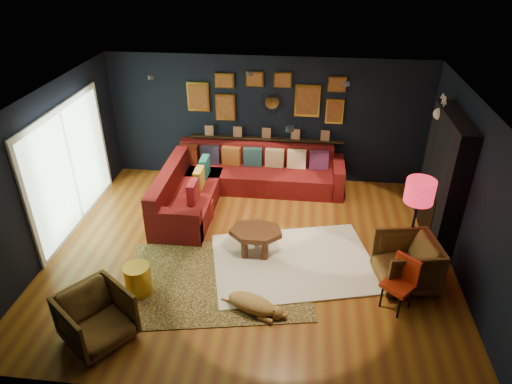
# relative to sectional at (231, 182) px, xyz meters

# --- Properties ---
(floor) EXTENTS (6.50, 6.50, 0.00)m
(floor) POSITION_rel_sectional_xyz_m (0.61, -1.81, -0.32)
(floor) COLOR #8D5719
(floor) RESTS_ON ground
(room_walls) EXTENTS (6.50, 6.50, 6.50)m
(room_walls) POSITION_rel_sectional_xyz_m (0.61, -1.81, 1.27)
(room_walls) COLOR black
(room_walls) RESTS_ON ground
(sectional) EXTENTS (3.41, 2.69, 0.86)m
(sectional) POSITION_rel_sectional_xyz_m (0.00, 0.00, 0.00)
(sectional) COLOR maroon
(sectional) RESTS_ON ground
(ledge) EXTENTS (3.20, 0.12, 0.04)m
(ledge) POSITION_rel_sectional_xyz_m (0.61, 0.87, 0.60)
(ledge) COLOR black
(ledge) RESTS_ON room_walls
(gallery_wall) EXTENTS (3.15, 0.04, 1.02)m
(gallery_wall) POSITION_rel_sectional_xyz_m (0.60, 0.91, 1.48)
(gallery_wall) COLOR gold
(gallery_wall) RESTS_ON room_walls
(sunburst_mirror) EXTENTS (0.47, 0.16, 0.47)m
(sunburst_mirror) POSITION_rel_sectional_xyz_m (0.71, 0.91, 1.38)
(sunburst_mirror) COLOR silver
(sunburst_mirror) RESTS_ON room_walls
(fireplace) EXTENTS (0.31, 1.60, 2.20)m
(fireplace) POSITION_rel_sectional_xyz_m (3.71, -0.91, 0.70)
(fireplace) COLOR black
(fireplace) RESTS_ON ground
(deer_head) EXTENTS (0.50, 0.28, 0.45)m
(deer_head) POSITION_rel_sectional_xyz_m (3.75, -0.41, 1.73)
(deer_head) COLOR white
(deer_head) RESTS_ON fireplace
(sliding_door) EXTENTS (0.06, 2.80, 2.20)m
(sliding_door) POSITION_rel_sectional_xyz_m (-2.60, -1.21, 0.78)
(sliding_door) COLOR white
(sliding_door) RESTS_ON ground
(ceiling_spots) EXTENTS (3.30, 2.50, 0.06)m
(ceiling_spots) POSITION_rel_sectional_xyz_m (0.61, -1.01, 2.24)
(ceiling_spots) COLOR black
(ceiling_spots) RESTS_ON room_walls
(shag_rug) EXTENTS (2.91, 2.41, 0.03)m
(shag_rug) POSITION_rel_sectional_xyz_m (1.33, -2.01, -0.31)
(shag_rug) COLOR silver
(shag_rug) RESTS_ON ground
(leopard_rug) EXTENTS (3.07, 2.44, 0.02)m
(leopard_rug) POSITION_rel_sectional_xyz_m (0.19, -2.54, -0.31)
(leopard_rug) COLOR tan
(leopard_rug) RESTS_ON ground
(coffee_table) EXTENTS (0.89, 0.67, 0.44)m
(coffee_table) POSITION_rel_sectional_xyz_m (0.70, -1.82, 0.07)
(coffee_table) COLOR brown
(coffee_table) RESTS_ON shag_rug
(pouf) EXTENTS (0.50, 0.50, 0.33)m
(pouf) POSITION_rel_sectional_xyz_m (-0.45, -0.84, -0.12)
(pouf) COLOR maroon
(pouf) RESTS_ON shag_rug
(armchair_left) EXTENTS (1.06, 1.07, 0.81)m
(armchair_left) POSITION_rel_sectional_xyz_m (-1.12, -3.85, 0.08)
(armchair_left) COLOR #A47431
(armchair_left) RESTS_ON ground
(armchair_right) EXTENTS (0.91, 0.95, 0.85)m
(armchair_right) POSITION_rel_sectional_xyz_m (3.01, -2.28, 0.10)
(armchair_right) COLOR #A47431
(armchair_right) RESTS_ON ground
(gold_stool) EXTENTS (0.39, 0.39, 0.48)m
(gold_stool) POSITION_rel_sectional_xyz_m (-0.90, -2.95, -0.08)
(gold_stool) COLOR gold
(gold_stool) RESTS_ON ground
(orange_chair) EXTENTS (0.54, 0.54, 0.81)m
(orange_chair) POSITION_rel_sectional_xyz_m (2.85, -2.78, 0.15)
(orange_chair) COLOR black
(orange_chair) RESTS_ON ground
(floor_lamp) EXTENTS (0.43, 0.43, 1.56)m
(floor_lamp) POSITION_rel_sectional_xyz_m (3.11, -1.86, 0.98)
(floor_lamp) COLOR black
(floor_lamp) RESTS_ON ground
(dog) EXTENTS (1.11, 0.82, 0.32)m
(dog) POSITION_rel_sectional_xyz_m (0.80, -3.13, -0.15)
(dog) COLOR #BE9045
(dog) RESTS_ON leopard_rug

